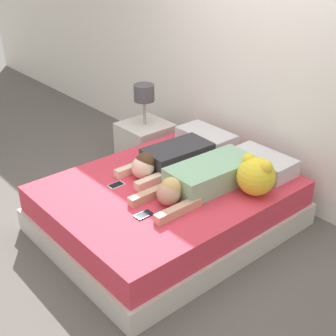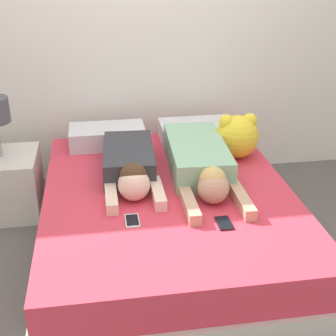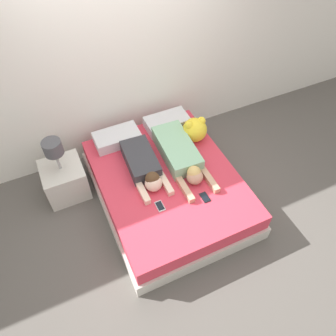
% 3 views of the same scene
% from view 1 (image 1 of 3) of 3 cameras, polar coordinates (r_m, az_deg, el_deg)
% --- Properties ---
extents(ground_plane, '(12.00, 12.00, 0.00)m').
position_cam_1_polar(ground_plane, '(4.13, 0.00, -7.10)').
color(ground_plane, '#5B5651').
extents(wall_back, '(12.00, 0.06, 2.60)m').
position_cam_1_polar(wall_back, '(4.37, 11.89, 13.09)').
color(wall_back, white).
rests_on(wall_back, ground_plane).
extents(bed, '(1.61, 2.01, 0.43)m').
position_cam_1_polar(bed, '(4.02, 0.00, -4.64)').
color(bed, beige).
rests_on(bed, ground_plane).
extents(pillow_head_left, '(0.57, 0.31, 0.15)m').
position_cam_1_polar(pillow_head_left, '(4.58, 4.66, 3.64)').
color(pillow_head_left, silver).
rests_on(pillow_head_left, bed).
extents(pillow_head_right, '(0.57, 0.31, 0.15)m').
position_cam_1_polar(pillow_head_right, '(4.17, 11.42, 0.64)').
color(pillow_head_right, silver).
rests_on(pillow_head_right, bed).
extents(person_left, '(0.36, 0.89, 0.23)m').
position_cam_1_polar(person_left, '(4.12, -0.05, 1.14)').
color(person_left, '#333338').
rests_on(person_left, bed).
extents(person_right, '(0.41, 1.12, 0.22)m').
position_cam_1_polar(person_right, '(3.80, 4.32, -1.22)').
color(person_right, '#8CBF99').
rests_on(person_right, bed).
extents(cell_phone_left, '(0.08, 0.14, 0.01)m').
position_cam_1_polar(cell_phone_left, '(3.90, -6.33, -2.09)').
color(cell_phone_left, silver).
rests_on(cell_phone_left, bed).
extents(cell_phone_right, '(0.08, 0.14, 0.01)m').
position_cam_1_polar(cell_phone_right, '(3.50, -2.99, -5.73)').
color(cell_phone_right, black).
rests_on(cell_phone_right, bed).
extents(plush_toy, '(0.31, 0.31, 0.33)m').
position_cam_1_polar(plush_toy, '(3.76, 10.69, -0.89)').
color(plush_toy, yellow).
rests_on(plush_toy, bed).
extents(nightstand, '(0.49, 0.49, 0.89)m').
position_cam_1_polar(nightstand, '(5.11, -2.79, 3.44)').
color(nightstand, beige).
rests_on(nightstand, ground_plane).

